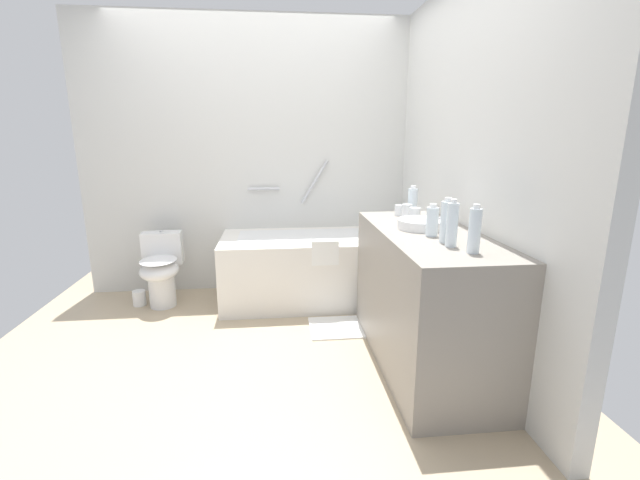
{
  "coord_description": "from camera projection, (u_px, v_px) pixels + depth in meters",
  "views": [
    {
      "loc": [
        0.15,
        -2.85,
        1.47
      ],
      "look_at": [
        0.47,
        0.09,
        0.74
      ],
      "focal_mm": 23.92,
      "sensor_mm": 36.0,
      "label": 1
    }
  ],
  "objects": [
    {
      "name": "ground_plane",
      "position": [
        257.0,
        344.0,
        3.08
      ],
      "size": [
        3.8,
        3.8,
        0.0
      ],
      "primitive_type": "plane",
      "color": "tan"
    },
    {
      "name": "bathtub",
      "position": [
        317.0,
        266.0,
        3.86
      ],
      "size": [
        1.69,
        0.79,
        1.24
      ],
      "color": "white",
      "rests_on": "ground_plane"
    },
    {
      "name": "water_bottle_3",
      "position": [
        475.0,
        230.0,
        2.13
      ],
      "size": [
        0.06,
        0.06,
        0.25
      ],
      "color": "silver",
      "rests_on": "vanity_counter"
    },
    {
      "name": "sink_basin",
      "position": [
        421.0,
        224.0,
        2.72
      ],
      "size": [
        0.3,
        0.3,
        0.06
      ],
      "primitive_type": "cylinder",
      "color": "white",
      "rests_on": "vanity_counter"
    },
    {
      "name": "drinking_glass_1",
      "position": [
        415.0,
        215.0,
        2.94
      ],
      "size": [
        0.08,
        0.08,
        0.1
      ],
      "primitive_type": "cylinder",
      "color": "white",
      "rests_on": "vanity_counter"
    },
    {
      "name": "water_bottle_2",
      "position": [
        452.0,
        224.0,
        2.26
      ],
      "size": [
        0.06,
        0.06,
        0.26
      ],
      "color": "silver",
      "rests_on": "vanity_counter"
    },
    {
      "name": "wall_back_tiled",
      "position": [
        257.0,
        158.0,
        4.0
      ],
      "size": [
        3.2,
        0.1,
        2.51
      ],
      "primitive_type": "cube",
      "color": "silver",
      "rests_on": "ground_plane"
    },
    {
      "name": "water_bottle_1",
      "position": [
        447.0,
        222.0,
        2.35
      ],
      "size": [
        0.07,
        0.07,
        0.25
      ],
      "color": "silver",
      "rests_on": "vanity_counter"
    },
    {
      "name": "wall_right_mirror",
      "position": [
        463.0,
        167.0,
        2.93
      ],
      "size": [
        0.1,
        2.83,
        2.51
      ],
      "primitive_type": "cube",
      "color": "silver",
      "rests_on": "ground_plane"
    },
    {
      "name": "water_bottle_4",
      "position": [
        413.0,
        202.0,
        3.11
      ],
      "size": [
        0.07,
        0.07,
        0.23
      ],
      "color": "silver",
      "rests_on": "vanity_counter"
    },
    {
      "name": "sink_faucet",
      "position": [
        449.0,
        223.0,
        2.73
      ],
      "size": [
        0.11,
        0.15,
        0.08
      ],
      "color": "silver",
      "rests_on": "vanity_counter"
    },
    {
      "name": "toilet_paper_roll",
      "position": [
        139.0,
        298.0,
        3.77
      ],
      "size": [
        0.11,
        0.11,
        0.13
      ],
      "primitive_type": "cylinder",
      "color": "white",
      "rests_on": "ground_plane"
    },
    {
      "name": "drinking_glass_0",
      "position": [
        407.0,
        211.0,
        3.04
      ],
      "size": [
        0.07,
        0.07,
        0.1
      ],
      "primitive_type": "cylinder",
      "color": "white",
      "rests_on": "vanity_counter"
    },
    {
      "name": "drinking_glass_2",
      "position": [
        399.0,
        210.0,
        3.16
      ],
      "size": [
        0.06,
        0.06,
        0.08
      ],
      "primitive_type": "cylinder",
      "color": "white",
      "rests_on": "vanity_counter"
    },
    {
      "name": "water_bottle_0",
      "position": [
        432.0,
        221.0,
        2.5
      ],
      "size": [
        0.07,
        0.07,
        0.19
      ],
      "color": "silver",
      "rests_on": "vanity_counter"
    },
    {
      "name": "toilet",
      "position": [
        161.0,
        269.0,
        3.73
      ],
      "size": [
        0.36,
        0.52,
        0.64
      ],
      "rotation": [
        0.0,
        0.0,
        -1.5
      ],
      "color": "white",
      "rests_on": "ground_plane"
    },
    {
      "name": "vanity_counter",
      "position": [
        425.0,
        298.0,
        2.75
      ],
      "size": [
        0.6,
        1.46,
        0.89
      ],
      "primitive_type": "cube",
      "color": "gray",
      "rests_on": "ground_plane"
    },
    {
      "name": "bath_mat",
      "position": [
        344.0,
        327.0,
        3.34
      ],
      "size": [
        0.54,
        0.4,
        0.01
      ],
      "primitive_type": "cube",
      "color": "white",
      "rests_on": "ground_plane"
    }
  ]
}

